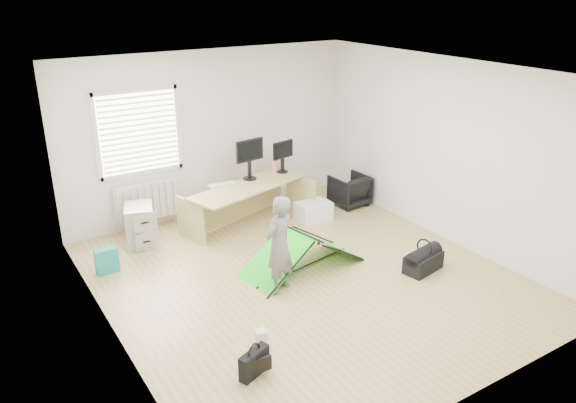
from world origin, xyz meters
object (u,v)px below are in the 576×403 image
office_chair (350,190)px  duffel_bag (423,262)px  monitor_left (249,165)px  kite (303,251)px  desk (249,206)px  filing_cabinet (140,225)px  monitor_right (282,161)px  thermos (274,166)px  storage_crate (313,211)px  person (279,245)px  laptop_bag (254,363)px

office_chair → duffel_bag: size_ratio=1.05×
monitor_left → kite: 2.04m
desk → filing_cabinet: 1.71m
monitor_right → thermos: 0.17m
desk → thermos: bearing=7.6°
filing_cabinet → storage_crate: size_ratio=1.13×
thermos → monitor_left: bearing=-177.6°
desk → office_chair: 1.93m
monitor_left → person: 2.39m
kite → storage_crate: (1.07, 1.30, -0.11)m
filing_cabinet → laptop_bag: size_ratio=1.69×
kite → monitor_left: bearing=72.8°
person → storage_crate: person is taller
desk → monitor_left: 0.67m
filing_cabinet → monitor_right: size_ratio=1.49×
laptop_bag → duffel_bag: laptop_bag is taller
desk → filing_cabinet: (-1.69, 0.27, -0.04)m
thermos → office_chair: 1.46m
office_chair → laptop_bag: bearing=38.4°
monitor_left → person: person is taller
monitor_right → office_chair: 1.35m
monitor_right → storage_crate: 0.98m
desk → laptop_bag: bearing=-134.2°
person → duffel_bag: person is taller
filing_cabinet → monitor_left: (1.86, -0.01, 0.62)m
laptop_bag → person: bearing=28.3°
office_chair → thermos: bearing=-20.2°
filing_cabinet → laptop_bag: filing_cabinet is taller
filing_cabinet → person: size_ratio=0.48×
thermos → office_chair: (1.28, -0.42, -0.55)m
filing_cabinet → office_chair: size_ratio=1.04×
person → laptop_bag: bearing=25.8°
monitor_left → monitor_right: monitor_left is taller
duffel_bag → monitor_right: bearing=88.9°
storage_crate → laptop_bag: storage_crate is taller
monitor_right → desk: bearing=-172.9°
thermos → kite: size_ratio=0.15×
kite → duffel_bag: (1.34, -0.93, -0.14)m
desk → person: person is taller
kite → storage_crate: bearing=40.2°
storage_crate → person: bearing=-135.6°
desk → monitor_left: bearing=40.9°
filing_cabinet → office_chair: bearing=11.9°
storage_crate → monitor_right: bearing=108.4°
thermos → office_chair: bearing=-18.2°
filing_cabinet → monitor_right: 2.55m
monitor_left → filing_cabinet: bearing=171.7°
monitor_left → thermos: bearing=-5.7°
laptop_bag → duffel_bag: 3.06m
laptop_bag → office_chair: bearing=18.8°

